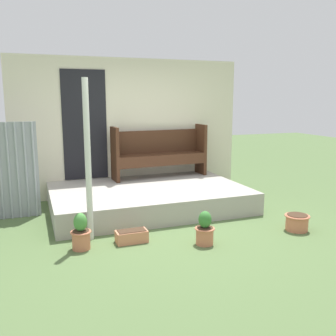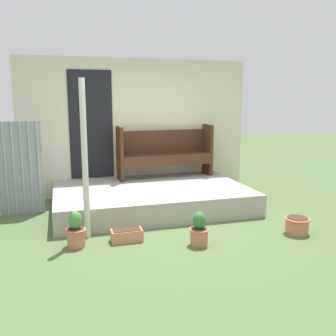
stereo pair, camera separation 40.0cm
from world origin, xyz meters
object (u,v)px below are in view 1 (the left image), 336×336
object	(u,v)px
support_post	(88,161)
planter_box_rect	(132,236)
bench	(159,150)
flower_pot_middle	(205,230)
flower_pot_right	(297,222)
flower_pot_left	(81,233)

from	to	relation	value
support_post	planter_box_rect	xyz separation A→B (m)	(0.48, -0.30, -0.98)
bench	flower_pot_middle	distance (m)	2.70
support_post	flower_pot_right	xyz separation A→B (m)	(2.81, -0.69, -0.93)
planter_box_rect	flower_pot_left	bearing A→B (deg)	-179.98
bench	planter_box_rect	distance (m)	2.61
bench	flower_pot_left	distance (m)	2.92
flower_pot_middle	flower_pot_right	distance (m)	1.46
support_post	bench	bearing A→B (deg)	49.34
flower_pot_left	flower_pot_right	size ratio (longest dim) A/B	1.33
support_post	flower_pot_left	xyz separation A→B (m)	(-0.17, -0.31, -0.85)
bench	flower_pot_right	xyz separation A→B (m)	(1.17, -2.59, -0.75)
flower_pot_left	planter_box_rect	world-z (taller)	flower_pot_left
flower_pot_middle	planter_box_rect	world-z (taller)	flower_pot_middle
flower_pot_middle	flower_pot_right	world-z (taller)	flower_pot_middle
support_post	bench	distance (m)	2.51
support_post	planter_box_rect	world-z (taller)	support_post
bench	flower_pot_left	xyz separation A→B (m)	(-1.80, -2.20, -0.67)
flower_pot_left	flower_pot_right	xyz separation A→B (m)	(2.97, -0.39, -0.08)
flower_pot_left	flower_pot_right	bearing A→B (deg)	-7.40
support_post	planter_box_rect	size ratio (longest dim) A/B	5.16
flower_pot_right	flower_pot_middle	bearing A→B (deg)	-179.56
flower_pot_right	planter_box_rect	bearing A→B (deg)	170.57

